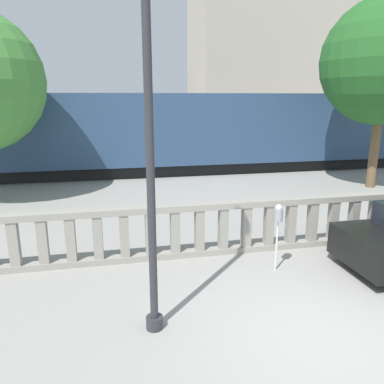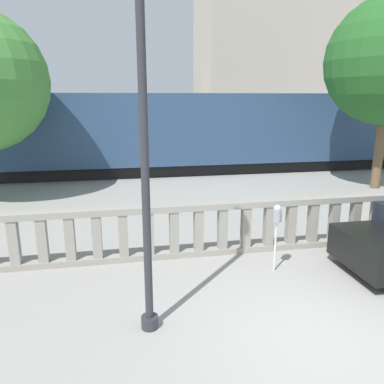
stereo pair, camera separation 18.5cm
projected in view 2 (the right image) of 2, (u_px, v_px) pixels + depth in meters
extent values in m
plane|color=gray|center=(317.00, 340.00, 5.65)|extent=(160.00, 160.00, 0.00)
cube|color=gray|center=(245.00, 249.00, 8.85)|extent=(14.61, 0.24, 0.14)
cube|color=gray|center=(247.00, 204.00, 8.58)|extent=(14.61, 0.24, 0.14)
cube|color=gray|center=(14.00, 242.00, 7.80)|extent=(0.20, 0.20, 0.96)
cube|color=gray|center=(42.00, 240.00, 7.90)|extent=(0.20, 0.20, 0.96)
cube|color=gray|center=(70.00, 238.00, 8.00)|extent=(0.20, 0.20, 0.96)
cube|color=gray|center=(97.00, 237.00, 8.11)|extent=(0.20, 0.20, 0.96)
cube|color=gray|center=(123.00, 235.00, 8.21)|extent=(0.20, 0.20, 0.96)
cube|color=gray|center=(149.00, 233.00, 8.31)|extent=(0.20, 0.20, 0.96)
cube|color=gray|center=(174.00, 232.00, 8.41)|extent=(0.20, 0.20, 0.96)
cube|color=gray|center=(199.00, 230.00, 8.51)|extent=(0.20, 0.20, 0.96)
cube|color=gray|center=(222.00, 228.00, 8.61)|extent=(0.20, 0.20, 0.96)
cube|color=gray|center=(246.00, 227.00, 8.72)|extent=(0.20, 0.20, 0.96)
cube|color=gray|center=(269.00, 225.00, 8.82)|extent=(0.20, 0.20, 0.96)
cube|color=gray|center=(291.00, 224.00, 8.92)|extent=(0.20, 0.20, 0.96)
cube|color=gray|center=(313.00, 223.00, 9.02)|extent=(0.20, 0.20, 0.96)
cube|color=gray|center=(334.00, 221.00, 9.12)|extent=(0.20, 0.20, 0.96)
cube|color=gray|center=(355.00, 220.00, 9.22)|extent=(0.20, 0.20, 0.96)
cube|color=gray|center=(375.00, 218.00, 9.33)|extent=(0.20, 0.20, 0.96)
cylinder|color=#2D2D33|center=(150.00, 322.00, 5.93)|extent=(0.27, 0.27, 0.20)
cylinder|color=#2D2D33|center=(144.00, 140.00, 5.22)|extent=(0.12, 0.12, 5.54)
cylinder|color=silver|center=(275.00, 246.00, 7.76)|extent=(0.04, 0.04, 1.10)
cylinder|color=gray|center=(277.00, 216.00, 7.60)|extent=(0.19, 0.19, 0.23)
sphere|color=#B2B7BC|center=(277.00, 209.00, 7.56)|extent=(0.16, 0.16, 0.16)
cylinder|color=black|center=(363.00, 244.00, 8.39)|extent=(0.71, 0.18, 0.71)
cube|color=black|center=(225.00, 165.00, 18.70)|extent=(25.10, 2.44, 0.55)
cube|color=navy|center=(226.00, 127.00, 18.24)|extent=(25.61, 3.05, 3.17)
cube|color=black|center=(144.00, 136.00, 32.14)|extent=(17.94, 2.40, 0.55)
cube|color=gray|center=(144.00, 117.00, 31.74)|extent=(18.30, 3.00, 2.68)
cube|color=gray|center=(232.00, 97.00, 32.74)|extent=(2.75, 2.70, 0.60)
cube|color=#ADA393|center=(275.00, 52.00, 33.94)|extent=(13.53, 7.64, 14.98)
cylinder|color=brown|center=(379.00, 150.00, 14.73)|extent=(0.36, 0.36, 3.07)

